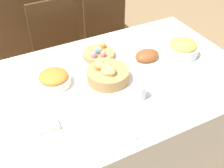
# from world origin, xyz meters

# --- Properties ---
(ground_plane) EXTENTS (12.00, 12.00, 0.00)m
(ground_plane) POSITION_xyz_m (0.00, 0.00, 0.00)
(ground_plane) COLOR #937551
(dining_table) EXTENTS (1.76, 1.03, 0.75)m
(dining_table) POSITION_xyz_m (0.00, 0.00, 0.37)
(dining_table) COLOR silver
(dining_table) RESTS_ON ground
(chair_far_center) EXTENTS (0.43, 0.43, 0.90)m
(chair_far_center) POSITION_xyz_m (-0.00, 0.83, 0.49)
(chair_far_center) COLOR brown
(chair_far_center) RESTS_ON ground
(chair_far_right) EXTENTS (0.45, 0.45, 0.90)m
(chair_far_right) POSITION_xyz_m (0.48, 0.83, 0.49)
(chair_far_right) COLOR brown
(chair_far_right) RESTS_ON ground
(sideboard) EXTENTS (1.52, 0.44, 0.90)m
(sideboard) POSITION_xyz_m (0.00, 1.65, 0.45)
(sideboard) COLOR brown
(sideboard) RESTS_ON ground
(bread_basket) EXTENTS (0.25, 0.25, 0.12)m
(bread_basket) POSITION_xyz_m (0.03, 0.01, 0.79)
(bread_basket) COLOR #AD8451
(bread_basket) RESTS_ON dining_table
(egg_basket) EXTENTS (0.21, 0.21, 0.08)m
(egg_basket) POSITION_xyz_m (0.09, 0.26, 0.77)
(egg_basket) COLOR #AD8451
(egg_basket) RESTS_ON dining_table
(ham_platter) EXTENTS (0.25, 0.18, 0.07)m
(ham_platter) POSITION_xyz_m (0.35, 0.09, 0.77)
(ham_platter) COLOR silver
(ham_platter) RESTS_ON dining_table
(carrot_bowl) EXTENTS (0.20, 0.20, 0.09)m
(carrot_bowl) POSITION_xyz_m (-0.26, 0.12, 0.79)
(carrot_bowl) COLOR silver
(carrot_bowl) RESTS_ON dining_table
(pineapple_bowl) EXTENTS (0.21, 0.21, 0.11)m
(pineapple_bowl) POSITION_xyz_m (0.59, 0.03, 0.80)
(pineapple_bowl) COLOR silver
(pineapple_bowl) RESTS_ON dining_table
(dinner_plate) EXTENTS (0.23, 0.23, 0.01)m
(dinner_plate) POSITION_xyz_m (-0.11, -0.36, 0.75)
(dinner_plate) COLOR silver
(dinner_plate) RESTS_ON dining_table
(fork) EXTENTS (0.02, 0.20, 0.00)m
(fork) POSITION_xyz_m (-0.25, -0.36, 0.75)
(fork) COLOR #B7B7BC
(fork) RESTS_ON dining_table
(knife) EXTENTS (0.02, 0.20, 0.00)m
(knife) POSITION_xyz_m (0.03, -0.36, 0.75)
(knife) COLOR #B7B7BC
(knife) RESTS_ON dining_table
(spoon) EXTENTS (0.02, 0.20, 0.00)m
(spoon) POSITION_xyz_m (0.06, -0.36, 0.75)
(spoon) COLOR #B7B7BC
(spoon) RESTS_ON dining_table
(drinking_cup) EXTENTS (0.07, 0.07, 0.09)m
(drinking_cup) POSITION_xyz_m (0.12, -0.21, 0.79)
(drinking_cup) COLOR silver
(drinking_cup) RESTS_ON dining_table
(butter_dish) EXTENTS (0.10, 0.06, 0.03)m
(butter_dish) POSITION_xyz_m (-0.40, -0.20, 0.77)
(butter_dish) COLOR silver
(butter_dish) RESTS_ON dining_table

